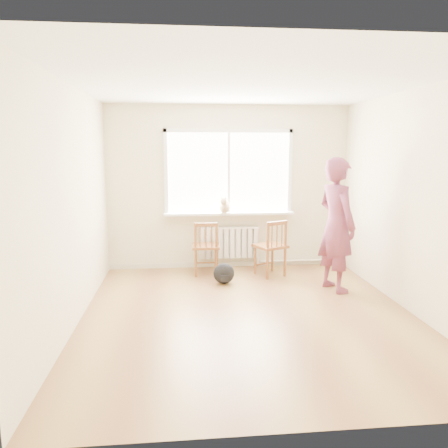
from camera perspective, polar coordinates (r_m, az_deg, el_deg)
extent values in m
plane|color=olive|center=(5.42, 3.20, -11.74)|extent=(4.50, 4.50, 0.00)
plane|color=white|center=(5.09, 3.51, 17.82)|extent=(4.50, 4.50, 0.00)
cube|color=beige|center=(7.30, 0.58, 4.78)|extent=(4.00, 0.01, 2.70)
cube|color=white|center=(7.26, 0.60, 6.73)|extent=(2.00, 0.02, 1.30)
cube|color=white|center=(7.24, 0.63, 12.10)|extent=(2.12, 0.05, 0.06)
cube|color=white|center=(7.20, -7.61, 6.62)|extent=(0.06, 0.05, 1.42)
cube|color=white|center=(7.43, 8.60, 6.69)|extent=(0.06, 0.05, 1.42)
cube|color=white|center=(7.24, 0.62, 6.72)|extent=(0.04, 0.05, 1.30)
cube|color=white|center=(7.24, 0.67, 1.39)|extent=(2.15, 0.22, 0.04)
cube|color=white|center=(7.39, 0.61, -2.42)|extent=(1.00, 0.02, 0.55)
cube|color=white|center=(7.34, 0.65, -2.50)|extent=(1.00, 0.10, 0.51)
cube|color=white|center=(7.29, 0.66, -0.51)|extent=(1.00, 0.12, 0.03)
cylinder|color=silver|center=(7.69, 9.94, -4.72)|extent=(1.40, 0.04, 0.04)
cube|color=beige|center=(7.51, 0.58, -5.24)|extent=(4.00, 0.03, 0.08)
cube|color=brown|center=(6.97, -2.38, -2.91)|extent=(0.44, 0.42, 0.04)
cylinder|color=brown|center=(7.18, -1.09, -4.39)|extent=(0.04, 0.04, 0.46)
cylinder|color=brown|center=(7.18, -3.69, -4.42)|extent=(0.04, 0.04, 0.46)
cylinder|color=brown|center=(6.87, -0.98, -5.06)|extent=(0.04, 0.04, 0.46)
cylinder|color=brown|center=(6.86, -3.70, -5.09)|extent=(0.04, 0.04, 0.46)
cylinder|color=brown|center=(6.82, -0.99, -3.41)|extent=(0.04, 0.04, 0.86)
cylinder|color=brown|center=(6.81, -3.72, -3.43)|extent=(0.04, 0.04, 0.86)
cube|color=brown|center=(6.73, -2.38, -0.09)|extent=(0.35, 0.05, 0.06)
cylinder|color=brown|center=(6.77, -1.59, -1.61)|extent=(0.02, 0.02, 0.35)
cylinder|color=brown|center=(6.77, -2.37, -1.62)|extent=(0.02, 0.02, 0.35)
cylinder|color=brown|center=(6.77, -3.14, -1.63)|extent=(0.02, 0.02, 0.35)
cube|color=brown|center=(6.93, 6.06, -2.88)|extent=(0.58, 0.57, 0.04)
cylinder|color=brown|center=(7.22, 6.33, -4.31)|extent=(0.04, 0.04, 0.47)
cylinder|color=brown|center=(7.03, 4.10, -4.66)|extent=(0.04, 0.04, 0.47)
cylinder|color=brown|center=(6.96, 7.97, -4.89)|extent=(0.04, 0.04, 0.47)
cylinder|color=brown|center=(6.76, 5.70, -5.27)|extent=(0.04, 0.04, 0.47)
cylinder|color=brown|center=(6.91, 8.01, -3.19)|extent=(0.04, 0.04, 0.90)
cylinder|color=brown|center=(6.71, 5.73, -3.53)|extent=(0.04, 0.04, 0.90)
cube|color=brown|center=(6.72, 6.96, 0.09)|extent=(0.35, 0.18, 0.06)
cylinder|color=brown|center=(6.81, 7.56, -1.41)|extent=(0.02, 0.02, 0.36)
cylinder|color=brown|center=(6.76, 6.92, -1.49)|extent=(0.02, 0.02, 0.36)
cylinder|color=brown|center=(6.70, 6.27, -1.57)|extent=(0.02, 0.02, 0.36)
imported|color=#AF3A4E|center=(6.30, 14.48, -0.11)|extent=(0.64, 0.79, 1.88)
ellipsoid|color=#CEB38C|center=(7.15, 0.10, 2.28)|extent=(0.25, 0.32, 0.21)
sphere|color=#CEB38C|center=(7.00, -0.05, 2.98)|extent=(0.11, 0.11, 0.11)
cone|color=#CEB38C|center=(7.00, -0.31, 3.45)|extent=(0.04, 0.04, 0.05)
cone|color=#CEB38C|center=(6.99, 0.20, 3.45)|extent=(0.04, 0.04, 0.05)
cylinder|color=#CEB38C|center=(7.30, 0.25, 1.94)|extent=(0.07, 0.19, 0.03)
cylinder|color=#CEB38C|center=(7.06, -0.27, 1.76)|extent=(0.03, 0.03, 0.10)
cylinder|color=#CEB38C|center=(7.05, 0.23, 1.75)|extent=(0.03, 0.03, 0.10)
ellipsoid|color=black|center=(6.54, -0.02, -6.49)|extent=(0.38, 0.34, 0.31)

